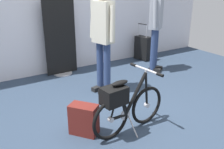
# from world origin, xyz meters

# --- Properties ---
(ground_plane) EXTENTS (7.32, 7.32, 0.00)m
(ground_plane) POSITION_xyz_m (0.00, 0.00, 0.00)
(ground_plane) COLOR #2D3D51
(back_wall) EXTENTS (7.32, 0.10, 2.66)m
(back_wall) POSITION_xyz_m (0.00, 2.23, 1.33)
(back_wall) COLOR silver
(back_wall) RESTS_ON ground_plane
(floor_banner_stand) EXTENTS (0.60, 0.36, 1.44)m
(floor_banner_stand) POSITION_xyz_m (-0.08, 1.99, 0.64)
(floor_banner_stand) COLOR #B7B7BC
(floor_banner_stand) RESTS_ON ground_plane
(folding_bike_foreground) EXTENTS (1.07, 0.53, 0.76)m
(folding_bike_foreground) POSITION_xyz_m (-0.19, -0.32, 0.37)
(folding_bike_foreground) COLOR black
(folding_bike_foreground) RESTS_ON ground_plane
(visitor_near_wall) EXTENTS (0.44, 0.39, 1.75)m
(visitor_near_wall) POSITION_xyz_m (1.57, 1.21, 1.01)
(visitor_near_wall) COLOR navy
(visitor_near_wall) RESTS_ON ground_plane
(visitor_browsing) EXTENTS (0.33, 0.52, 1.68)m
(visitor_browsing) POSITION_xyz_m (0.21, 0.88, 0.97)
(visitor_browsing) COLOR navy
(visitor_browsing) RESTS_ON ground_plane
(rolling_suitcase) EXTENTS (0.26, 0.39, 0.83)m
(rolling_suitcase) POSITION_xyz_m (1.83, 1.89, 0.28)
(rolling_suitcase) COLOR black
(rolling_suitcase) RESTS_ON ground_plane
(handbag_on_floor) EXTENTS (0.35, 0.37, 0.37)m
(handbag_on_floor) POSITION_xyz_m (-0.61, -0.07, 0.18)
(handbag_on_floor) COLOR maroon
(handbag_on_floor) RESTS_ON ground_plane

